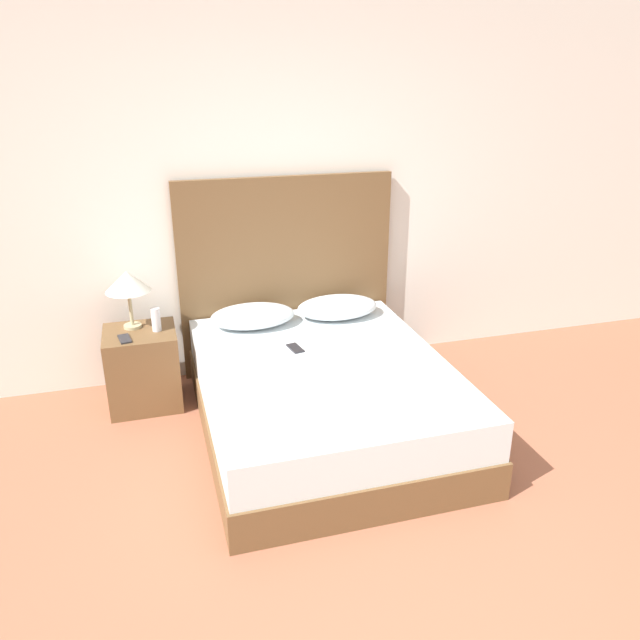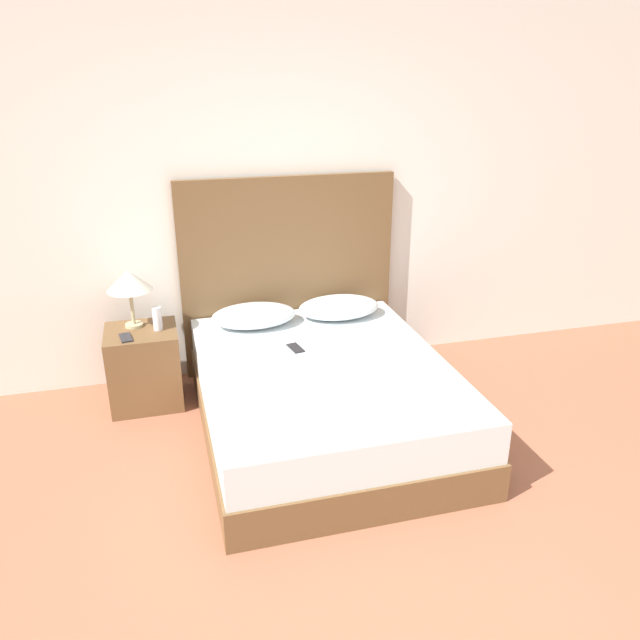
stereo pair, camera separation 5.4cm
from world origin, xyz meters
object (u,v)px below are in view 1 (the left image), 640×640
object	(u,v)px
bed	(324,397)
phone_on_bed	(295,348)
nightstand	(143,368)
table_lamp	(127,283)
phone_on_nightstand	(125,339)

from	to	relation	value
bed	phone_on_bed	size ratio (longest dim) A/B	12.02
bed	phone_on_bed	bearing A→B (deg)	115.92
bed	phone_on_bed	distance (m)	0.37
phone_on_bed	nightstand	world-z (taller)	nightstand
nightstand	table_lamp	distance (m)	0.60
phone_on_bed	phone_on_nightstand	world-z (taller)	phone_on_nightstand
phone_on_bed	nightstand	size ratio (longest dim) A/B	0.30
phone_on_nightstand	table_lamp	bearing A→B (deg)	74.99
phone_on_bed	phone_on_nightstand	size ratio (longest dim) A/B	1.00
bed	table_lamp	xyz separation A→B (m)	(-1.13, 0.76, 0.63)
phone_on_bed	phone_on_nightstand	bearing A→B (deg)	163.70
phone_on_bed	nightstand	xyz separation A→B (m)	(-0.97, 0.42, -0.21)
nightstand	table_lamp	world-z (taller)	table_lamp
bed	phone_on_bed	xyz separation A→B (m)	(-0.12, 0.25, 0.25)
bed	nightstand	size ratio (longest dim) A/B	3.55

